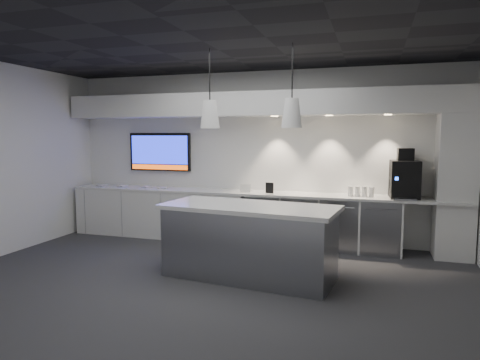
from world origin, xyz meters
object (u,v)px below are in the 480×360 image
(island, at_px, (249,241))
(coffee_machine, at_px, (405,177))
(wall_tv, at_px, (160,152))
(bin, at_px, (172,252))

(island, relative_size, coffee_machine, 3.07)
(wall_tv, distance_m, coffee_machine, 4.40)
(coffee_machine, bearing_deg, island, -141.32)
(wall_tv, relative_size, island, 0.52)
(wall_tv, xyz_separation_m, island, (2.37, -2.05, -1.07))
(bin, height_order, coffee_machine, coffee_machine)
(bin, bearing_deg, coffee_machine, 27.89)
(bin, bearing_deg, wall_tv, 121.38)
(bin, distance_m, coffee_machine, 3.75)
(wall_tv, xyz_separation_m, coffee_machine, (4.38, -0.25, -0.34))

